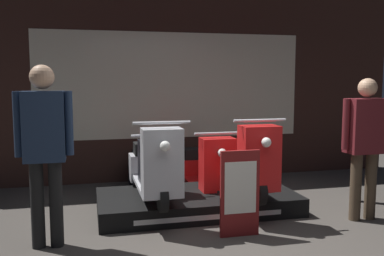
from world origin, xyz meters
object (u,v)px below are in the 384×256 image
at_px(scooter_display_right, 241,163).
at_px(street_bollard, 358,171).
at_px(person_left_browsing, 44,142).
at_px(scooter_display_left, 154,167).
at_px(scooter_backrow_0, 150,173).
at_px(person_right_browsing, 365,137).
at_px(price_sign_board, 240,193).
at_px(scooter_backrow_1, 206,170).

height_order(scooter_display_right, street_bollard, scooter_display_right).
relative_size(person_left_browsing, street_bollard, 2.13).
relative_size(scooter_display_left, scooter_backrow_0, 1.00).
xyz_separation_m(scooter_backrow_0, person_right_browsing, (2.31, -1.43, 0.61)).
distance_m(scooter_display_left, street_bollard, 2.77).
bearing_deg(scooter_backrow_0, price_sign_board, -65.90).
bearing_deg(scooter_backrow_0, person_left_browsing, -130.48).
relative_size(scooter_backrow_0, price_sign_board, 1.87).
distance_m(scooter_backrow_0, scooter_backrow_1, 0.79).
bearing_deg(scooter_backrow_1, scooter_backrow_0, 180.00).
relative_size(person_left_browsing, person_right_browsing, 1.08).
relative_size(scooter_display_right, person_left_browsing, 0.96).
xyz_separation_m(scooter_display_left, person_left_browsing, (-1.17, -0.71, 0.44)).
height_order(person_right_browsing, price_sign_board, person_right_browsing).
height_order(person_left_browsing, price_sign_board, person_left_browsing).
distance_m(scooter_display_left, person_left_browsing, 1.44).
height_order(scooter_backrow_1, street_bollard, scooter_backrow_1).
xyz_separation_m(scooter_display_left, scooter_display_right, (1.11, 0.00, 0.00)).
height_order(scooter_backrow_1, price_sign_board, scooter_backrow_1).
xyz_separation_m(scooter_backrow_1, price_sign_board, (-0.07, -1.60, 0.09)).
relative_size(scooter_display_left, scooter_display_right, 1.00).
bearing_deg(person_right_browsing, scooter_display_right, 150.47).
bearing_deg(person_right_browsing, person_left_browsing, 180.00).
relative_size(scooter_backrow_0, person_left_browsing, 0.96).
bearing_deg(person_right_browsing, price_sign_board, -173.82).
relative_size(price_sign_board, street_bollard, 1.09).
height_order(scooter_display_right, scooter_backrow_0, scooter_display_right).
bearing_deg(price_sign_board, person_right_browsing, 6.18).
bearing_deg(scooter_display_left, person_left_browsing, -148.70).
relative_size(scooter_backrow_0, person_right_browsing, 1.03).
height_order(price_sign_board, street_bollard, price_sign_board).
bearing_deg(scooter_backrow_0, scooter_backrow_1, 0.00).
relative_size(person_right_browsing, street_bollard, 1.98).
distance_m(scooter_backrow_1, person_left_browsing, 2.56).
xyz_separation_m(scooter_display_left, scooter_backrow_1, (0.84, 0.72, -0.23)).
bearing_deg(street_bollard, scooter_display_left, 179.36).
height_order(scooter_backrow_1, person_left_browsing, person_left_browsing).
xyz_separation_m(scooter_display_right, street_bollard, (1.66, -0.03, -0.18)).
distance_m(person_left_browsing, street_bollard, 4.04).
bearing_deg(street_bollard, price_sign_board, -156.89).
height_order(scooter_display_left, scooter_display_right, same).
bearing_deg(price_sign_board, scooter_display_right, 68.91).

